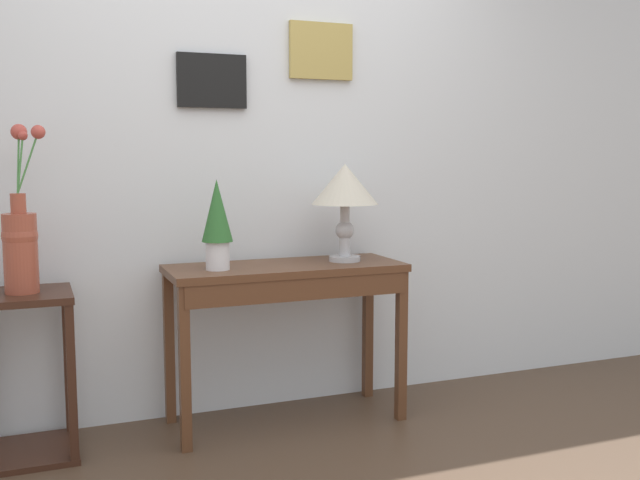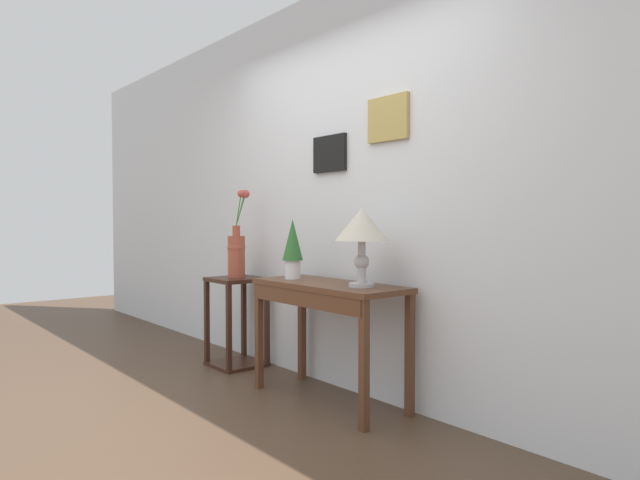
# 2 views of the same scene
# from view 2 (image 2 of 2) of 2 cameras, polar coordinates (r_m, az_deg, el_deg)

# --- Properties ---
(ground_plane) EXTENTS (12.00, 12.00, 0.01)m
(ground_plane) POSITION_cam_2_polar(r_m,az_deg,el_deg) (3.32, -17.16, -18.75)
(ground_plane) COLOR #4C3828
(back_wall_with_art) EXTENTS (9.00, 0.13, 2.80)m
(back_wall_with_art) POSITION_cam_2_polar(r_m,az_deg,el_deg) (3.93, 3.27, 5.38)
(back_wall_with_art) COLOR silver
(back_wall_with_art) RESTS_ON ground
(console_table) EXTENTS (1.11, 0.44, 0.77)m
(console_table) POSITION_cam_2_polar(r_m,az_deg,el_deg) (3.65, 0.58, -6.08)
(console_table) COLOR #56331E
(console_table) RESTS_ON ground
(table_lamp) EXTENTS (0.32, 0.32, 0.47)m
(table_lamp) POSITION_cam_2_polar(r_m,az_deg,el_deg) (3.40, 4.20, 1.17)
(table_lamp) COLOR #B7B7BC
(table_lamp) RESTS_ON console_table
(potted_plant_on_console) EXTENTS (0.14, 0.14, 0.41)m
(potted_plant_on_console) POSITION_cam_2_polar(r_m,az_deg,el_deg) (3.87, -2.75, -0.61)
(potted_plant_on_console) COLOR silver
(potted_plant_on_console) RESTS_ON console_table
(pedestal_stand_left) EXTENTS (0.39, 0.39, 0.71)m
(pedestal_stand_left) POSITION_cam_2_polar(r_m,az_deg,el_deg) (4.65, -8.32, -8.09)
(pedestal_stand_left) COLOR #381E14
(pedestal_stand_left) RESTS_ON ground
(flower_vase_tall) EXTENTS (0.19, 0.18, 0.70)m
(flower_vase_tall) POSITION_cam_2_polar(r_m,az_deg,el_deg) (4.59, -8.32, -0.97)
(flower_vase_tall) COLOR #9E4733
(flower_vase_tall) RESTS_ON pedestal_stand_left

